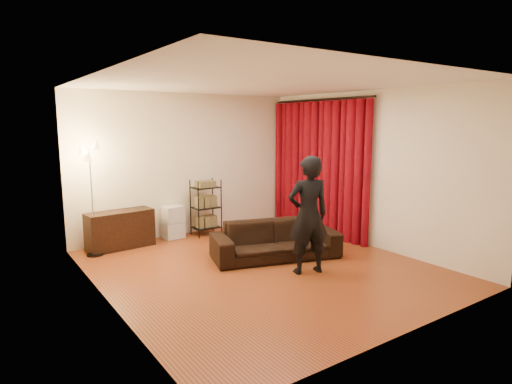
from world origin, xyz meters
TOP-DOWN VIEW (x-y plane):
  - floor at (0.00, 0.00)m, footprint 5.00×5.00m
  - ceiling at (0.00, 0.00)m, footprint 5.00×5.00m
  - wall_back at (0.00, 2.50)m, footprint 5.00×0.00m
  - wall_front at (0.00, -2.50)m, footprint 5.00×0.00m
  - wall_left at (-2.25, 0.00)m, footprint 0.00×5.00m
  - wall_right at (2.25, 0.00)m, footprint 0.00×5.00m
  - curtain_rod at (2.15, 1.12)m, footprint 0.04×2.65m
  - curtain at (2.13, 1.12)m, footprint 0.22×2.65m
  - sofa at (0.45, 0.26)m, footprint 2.15×1.34m
  - person at (0.42, -0.54)m, footprint 0.71×0.57m
  - media_cabinet at (-1.42, 2.23)m, footprint 1.15×0.52m
  - storage_boxes at (-0.41, 2.31)m, footprint 0.41×0.34m
  - wire_shelf at (0.22, 2.18)m, footprint 0.52×0.39m
  - floor_lamp at (-1.90, 2.04)m, footprint 0.36×0.36m

SIDE VIEW (x-z plane):
  - floor at x=0.00m, z-range 0.00..0.00m
  - sofa at x=0.45m, z-range 0.00..0.59m
  - storage_boxes at x=-0.41m, z-range 0.00..0.61m
  - media_cabinet at x=-1.42m, z-range 0.00..0.65m
  - wire_shelf at x=0.22m, z-range 0.00..1.07m
  - person at x=0.42m, z-range 0.00..1.70m
  - floor_lamp at x=-1.90m, z-range 0.00..1.82m
  - curtain at x=2.13m, z-range 0.00..2.55m
  - wall_back at x=0.00m, z-range -1.15..3.85m
  - wall_front at x=0.00m, z-range -1.15..3.85m
  - wall_left at x=-2.25m, z-range -1.15..3.85m
  - wall_right at x=2.25m, z-range -1.15..3.85m
  - curtain_rod at x=2.15m, z-range 2.56..2.60m
  - ceiling at x=0.00m, z-range 2.70..2.70m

